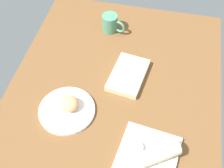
{
  "coord_description": "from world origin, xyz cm",
  "views": [
    {
      "loc": [
        -78.37,
        -15.76,
        106.85
      ],
      "look_at": [
        -2.43,
        0.91,
        7.0
      ],
      "focal_mm": 48.14,
      "sensor_mm": 36.0,
      "label": 1
    }
  ],
  "objects_px": {
    "book_stack": "(128,75)",
    "coffee_mug": "(111,23)",
    "round_plate": "(67,110)",
    "scone_pastry": "(69,103)",
    "breakfast_wrap": "(159,154)",
    "square_plate": "(148,155)",
    "sauce_cup": "(135,149)"
  },
  "relations": [
    {
      "from": "book_stack",
      "to": "coffee_mug",
      "type": "xyz_separation_m",
      "value": [
        0.28,
        0.14,
        0.03
      ]
    },
    {
      "from": "square_plate",
      "to": "book_stack",
      "type": "xyz_separation_m",
      "value": [
        0.35,
        0.14,
        0.01
      ]
    },
    {
      "from": "book_stack",
      "to": "scone_pastry",
      "type": "bearing_deg",
      "value": 137.37
    },
    {
      "from": "square_plate",
      "to": "scone_pastry",
      "type": "bearing_deg",
      "value": 68.11
    },
    {
      "from": "breakfast_wrap",
      "to": "book_stack",
      "type": "relative_size",
      "value": 0.64
    },
    {
      "from": "sauce_cup",
      "to": "coffee_mug",
      "type": "relative_size",
      "value": 0.45
    },
    {
      "from": "coffee_mug",
      "to": "scone_pastry",
      "type": "bearing_deg",
      "value": 173.45
    },
    {
      "from": "breakfast_wrap",
      "to": "square_plate",
      "type": "bearing_deg",
      "value": -128.08
    },
    {
      "from": "book_stack",
      "to": "coffee_mug",
      "type": "bearing_deg",
      "value": 26.61
    },
    {
      "from": "scone_pastry",
      "to": "coffee_mug",
      "type": "relative_size",
      "value": 0.63
    },
    {
      "from": "coffee_mug",
      "to": "breakfast_wrap",
      "type": "bearing_deg",
      "value": -153.52
    },
    {
      "from": "scone_pastry",
      "to": "book_stack",
      "type": "relative_size",
      "value": 0.33
    },
    {
      "from": "book_stack",
      "to": "breakfast_wrap",
      "type": "bearing_deg",
      "value": -153.62
    },
    {
      "from": "book_stack",
      "to": "coffee_mug",
      "type": "height_order",
      "value": "coffee_mug"
    },
    {
      "from": "book_stack",
      "to": "sauce_cup",
      "type": "bearing_deg",
      "value": -165.47
    },
    {
      "from": "book_stack",
      "to": "coffee_mug",
      "type": "relative_size",
      "value": 1.91
    },
    {
      "from": "square_plate",
      "to": "breakfast_wrap",
      "type": "distance_m",
      "value": 0.05
    },
    {
      "from": "scone_pastry",
      "to": "coffee_mug",
      "type": "distance_m",
      "value": 0.5
    },
    {
      "from": "round_plate",
      "to": "scone_pastry",
      "type": "relative_size",
      "value": 2.94
    },
    {
      "from": "scone_pastry",
      "to": "sauce_cup",
      "type": "height_order",
      "value": "scone_pastry"
    },
    {
      "from": "square_plate",
      "to": "sauce_cup",
      "type": "bearing_deg",
      "value": 85.14
    },
    {
      "from": "round_plate",
      "to": "scone_pastry",
      "type": "bearing_deg",
      "value": -37.18
    },
    {
      "from": "breakfast_wrap",
      "to": "book_stack",
      "type": "distance_m",
      "value": 0.4
    },
    {
      "from": "breakfast_wrap",
      "to": "coffee_mug",
      "type": "relative_size",
      "value": 1.22
    },
    {
      "from": "sauce_cup",
      "to": "breakfast_wrap",
      "type": "relative_size",
      "value": 0.37
    },
    {
      "from": "sauce_cup",
      "to": "breakfast_wrap",
      "type": "height_order",
      "value": "breakfast_wrap"
    },
    {
      "from": "square_plate",
      "to": "coffee_mug",
      "type": "bearing_deg",
      "value": 23.78
    },
    {
      "from": "breakfast_wrap",
      "to": "coffee_mug",
      "type": "distance_m",
      "value": 0.71
    },
    {
      "from": "square_plate",
      "to": "breakfast_wrap",
      "type": "xyz_separation_m",
      "value": [
        -0.0,
        -0.04,
        0.04
      ]
    },
    {
      "from": "scone_pastry",
      "to": "book_stack",
      "type": "distance_m",
      "value": 0.29
    },
    {
      "from": "scone_pastry",
      "to": "sauce_cup",
      "type": "relative_size",
      "value": 1.4
    },
    {
      "from": "sauce_cup",
      "to": "book_stack",
      "type": "bearing_deg",
      "value": 14.53
    }
  ]
}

